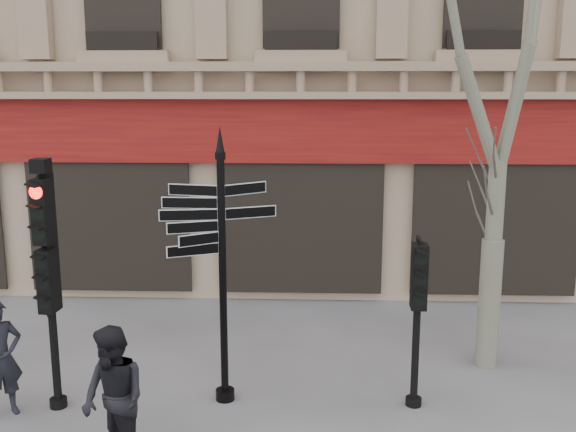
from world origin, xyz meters
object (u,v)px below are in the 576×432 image
at_px(fingerpost, 222,221).
at_px(traffic_signal_secondary, 418,294).
at_px(traffic_signal_main, 47,254).
at_px(pedestrian_a, 0,359).
at_px(pedestrian_b, 114,400).

xyz_separation_m(fingerpost, traffic_signal_secondary, (2.70, -0.07, -0.99)).
relative_size(fingerpost, traffic_signal_main, 1.12).
height_order(traffic_signal_main, traffic_signal_secondary, traffic_signal_main).
height_order(fingerpost, pedestrian_a, fingerpost).
xyz_separation_m(fingerpost, traffic_signal_main, (-2.33, -0.31, -0.42)).
bearing_deg(pedestrian_a, traffic_signal_secondary, -38.70).
bearing_deg(traffic_signal_secondary, pedestrian_b, -153.51).
distance_m(traffic_signal_main, pedestrian_b, 2.36).
bearing_deg(fingerpost, pedestrian_b, -134.00).
xyz_separation_m(traffic_signal_main, pedestrian_a, (-0.66, -0.25, -1.40)).
distance_m(traffic_signal_main, pedestrian_a, 1.57).
distance_m(traffic_signal_main, traffic_signal_secondary, 5.07).
xyz_separation_m(traffic_signal_secondary, pedestrian_b, (-3.75, -1.68, -0.78)).
bearing_deg(fingerpost, pedestrian_a, 177.65).
height_order(fingerpost, traffic_signal_secondary, fingerpost).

